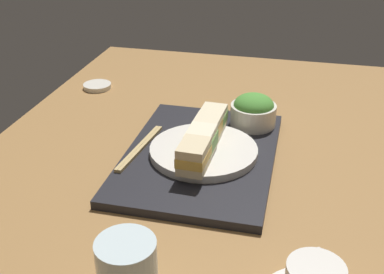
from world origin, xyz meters
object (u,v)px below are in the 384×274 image
(salad_bowl, at_px, (253,111))
(sandwich_nearmost, at_px, (213,119))
(sandwich_inner_near, at_px, (207,130))
(sandwich_plate, at_px, (204,151))
(small_sauce_dish, at_px, (97,86))
(sandwich_farmost, at_px, (194,156))
(chopsticks_pair, at_px, (140,147))
(sandwich_inner_far, at_px, (201,142))

(salad_bowl, bearing_deg, sandwich_nearmost, -47.18)
(sandwich_inner_near, bearing_deg, salad_bowl, 148.32)
(sandwich_plate, bearing_deg, small_sauce_dish, -130.85)
(sandwich_nearmost, distance_m, sandwich_farmost, 0.17)
(salad_bowl, relative_size, chopsticks_pair, 0.52)
(sandwich_inner_far, height_order, chopsticks_pair, sandwich_inner_far)
(sandwich_farmost, relative_size, salad_bowl, 0.74)
(sandwich_inner_near, distance_m, sandwich_inner_far, 0.06)
(sandwich_inner_far, height_order, salad_bowl, salad_bowl)
(sandwich_inner_near, xyz_separation_m, chopsticks_pair, (0.04, -0.13, -0.04))
(salad_bowl, bearing_deg, sandwich_farmost, -18.61)
(sandwich_inner_far, xyz_separation_m, chopsticks_pair, (-0.02, -0.13, -0.04))
(sandwich_farmost, bearing_deg, chopsticks_pair, -120.35)
(sandwich_plate, relative_size, sandwich_nearmost, 2.83)
(sandwich_nearmost, xyz_separation_m, small_sauce_dish, (-0.24, -0.38, -0.05))
(sandwich_farmost, bearing_deg, sandwich_plate, 179.24)
(sandwich_farmost, xyz_separation_m, small_sauce_dish, (-0.41, -0.37, -0.05))
(sandwich_farmost, height_order, small_sauce_dish, sandwich_farmost)
(sandwich_nearmost, height_order, chopsticks_pair, sandwich_nearmost)
(small_sauce_dish, bearing_deg, sandwich_inner_far, 46.72)
(sandwich_nearmost, distance_m, sandwich_inner_near, 0.06)
(sandwich_farmost, distance_m, salad_bowl, 0.26)
(sandwich_farmost, relative_size, chopsticks_pair, 0.38)
(sandwich_nearmost, height_order, sandwich_farmost, sandwich_farmost)
(sandwich_inner_near, xyz_separation_m, small_sauce_dish, (-0.30, -0.37, -0.05))
(sandwich_plate, height_order, sandwich_nearmost, sandwich_nearmost)
(sandwich_farmost, height_order, salad_bowl, salad_bowl)
(sandwich_plate, relative_size, salad_bowl, 2.13)
(sandwich_farmost, bearing_deg, sandwich_inner_near, 179.24)
(sandwich_inner_near, xyz_separation_m, salad_bowl, (-0.13, 0.08, -0.01))
(sandwich_inner_far, bearing_deg, small_sauce_dish, -133.28)
(sandwich_inner_near, distance_m, chopsticks_pair, 0.14)
(sandwich_nearmost, bearing_deg, sandwich_inner_far, -0.76)
(small_sauce_dish, bearing_deg, sandwich_plate, 49.15)
(sandwich_inner_far, xyz_separation_m, salad_bowl, (-0.19, 0.08, -0.01))
(salad_bowl, xyz_separation_m, small_sauce_dish, (-0.16, -0.46, -0.05))
(sandwich_nearmost, relative_size, sandwich_farmost, 1.02)
(small_sauce_dish, bearing_deg, sandwich_inner_near, 51.76)
(sandwich_nearmost, height_order, sandwich_inner_near, sandwich_inner_near)
(salad_bowl, bearing_deg, small_sauce_dish, -109.83)
(sandwich_farmost, bearing_deg, small_sauce_dish, -137.61)
(sandwich_nearmost, bearing_deg, sandwich_plate, -0.76)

